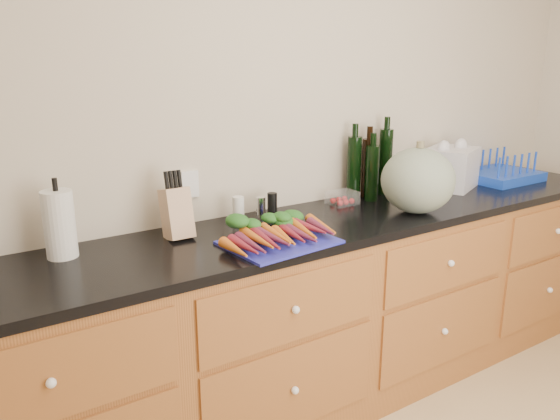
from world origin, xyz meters
TOP-DOWN VIEW (x-y plane):
  - wall_back at (0.00, 1.62)m, footprint 4.10×0.05m
  - cabinets at (0.00, 1.30)m, footprint 3.60×0.64m
  - countertop at (0.00, 1.30)m, footprint 3.64×0.62m
  - cutting_board at (-0.42, 1.14)m, footprint 0.45×0.36m
  - carrots at (-0.42, 1.18)m, footprint 0.48×0.33m
  - squash at (0.38, 1.16)m, footprint 0.35×0.35m
  - paper_towel at (-1.19, 1.46)m, footprint 0.11×0.11m
  - knife_block at (-0.73, 1.44)m, footprint 0.10×0.10m
  - grinder_salt at (-0.42, 1.48)m, footprint 0.05×0.05m
  - grinder_pepper at (-0.24, 1.48)m, footprint 0.05×0.05m
  - canister_chrome at (-0.30, 1.48)m, footprint 0.05×0.05m
  - tomato_box at (0.18, 1.47)m, footprint 0.14×0.11m
  - bottles at (0.39, 1.51)m, footprint 0.29×0.15m
  - grocery_bag at (0.93, 1.42)m, footprint 0.38×0.35m
  - dish_rack at (1.34, 1.38)m, footprint 0.44×0.35m

SIDE VIEW (x-z plane):
  - cabinets at x=0.00m, z-range 0.00..0.90m
  - countertop at x=0.00m, z-range 0.90..0.94m
  - cutting_board at x=-0.42m, z-range 0.94..0.95m
  - tomato_box at x=0.18m, z-range 0.94..1.01m
  - carrots at x=-0.42m, z-range 0.95..1.01m
  - dish_rack at x=1.34m, z-range 0.89..1.07m
  - canister_chrome at x=-0.30m, z-range 0.94..1.04m
  - grinder_pepper at x=-0.24m, z-range 0.94..1.05m
  - grinder_salt at x=-0.42m, z-range 0.94..1.06m
  - knife_block at x=-0.73m, z-range 0.94..1.15m
  - grocery_bag at x=0.93m, z-range 0.94..1.17m
  - paper_towel at x=-1.19m, z-range 0.94..1.20m
  - squash at x=0.38m, z-range 0.94..1.26m
  - bottles at x=0.39m, z-range 0.92..1.28m
  - wall_back at x=0.00m, z-range 0.00..2.60m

